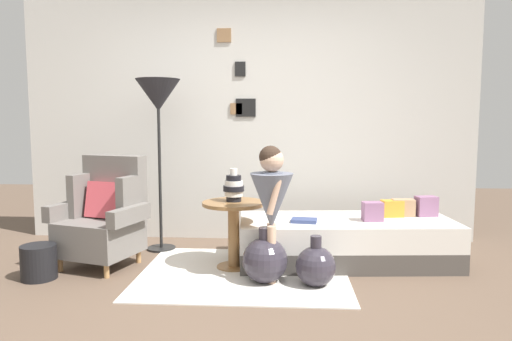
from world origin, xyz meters
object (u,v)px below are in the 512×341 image
at_px(daybed, 346,241).
at_px(floor_lamp, 158,101).
at_px(book_on_daybed, 304,220).
at_px(vase_striped, 234,188).
at_px(demijohn_far, 316,266).
at_px(magazine_basket, 39,262).
at_px(armchair, 104,216).
at_px(side_table, 234,221).
at_px(demijohn_near, 265,260).
at_px(person_child, 272,196).

xyz_separation_m(daybed, floor_lamp, (-1.78, 0.33, 1.27)).
bearing_deg(book_on_daybed, vase_striped, -175.37).
relative_size(demijohn_far, magazine_basket, 1.42).
bearing_deg(vase_striped, demijohn_far, -32.37).
distance_m(vase_striped, magazine_basket, 1.70).
bearing_deg(armchair, daybed, 5.41).
distance_m(side_table, floor_lamp, 1.43).
distance_m(book_on_daybed, magazine_basket, 2.22).
relative_size(vase_striped, magazine_basket, 1.02).
distance_m(side_table, vase_striped, 0.29).
relative_size(armchair, vase_striped, 3.38).
xyz_separation_m(vase_striped, demijohn_near, (0.29, -0.38, -0.52)).
bearing_deg(vase_striped, magazine_basket, -165.28).
xyz_separation_m(side_table, floor_lamp, (-0.79, 0.55, 1.06)).
relative_size(book_on_daybed, demijohn_far, 0.55).
bearing_deg(daybed, vase_striped, -168.45).
relative_size(person_child, book_on_daybed, 4.96).
distance_m(demijohn_near, demijohn_far, 0.40).
bearing_deg(demijohn_near, vase_striped, 127.36).
bearing_deg(floor_lamp, demijohn_far, -33.12).
height_order(floor_lamp, book_on_daybed, floor_lamp).
relative_size(daybed, side_table, 3.33).
bearing_deg(daybed, magazine_basket, -166.51).
bearing_deg(daybed, book_on_daybed, -158.11).
relative_size(armchair, person_child, 0.89).
height_order(book_on_daybed, demijohn_far, book_on_daybed).
relative_size(armchair, demijohn_far, 2.44).
relative_size(armchair, floor_lamp, 0.58).
relative_size(daybed, demijohn_far, 4.91).
xyz_separation_m(demijohn_near, magazine_basket, (-1.84, -0.03, -0.04)).
distance_m(book_on_daybed, demijohn_near, 0.58).
bearing_deg(side_table, magazine_basket, -166.15).
height_order(vase_striped, demijohn_near, vase_striped).
height_order(demijohn_near, demijohn_far, demijohn_near).
bearing_deg(person_child, magazine_basket, -178.70).
bearing_deg(floor_lamp, armchair, -124.46).
bearing_deg(magazine_basket, side_table, 13.85).
distance_m(floor_lamp, book_on_daybed, 1.82).
height_order(armchair, daybed, armchair).
height_order(armchair, demijohn_far, armchair).
relative_size(vase_striped, book_on_daybed, 1.30).
bearing_deg(book_on_daybed, armchair, -178.38).
bearing_deg(vase_striped, armchair, -179.99).
height_order(armchair, book_on_daybed, armchair).
height_order(person_child, demijohn_near, person_child).
bearing_deg(demijohn_far, daybed, 64.05).
height_order(vase_striped, book_on_daybed, vase_striped).
height_order(daybed, book_on_daybed, book_on_daybed).
height_order(side_table, book_on_daybed, side_table).
relative_size(side_table, demijohn_near, 1.31).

